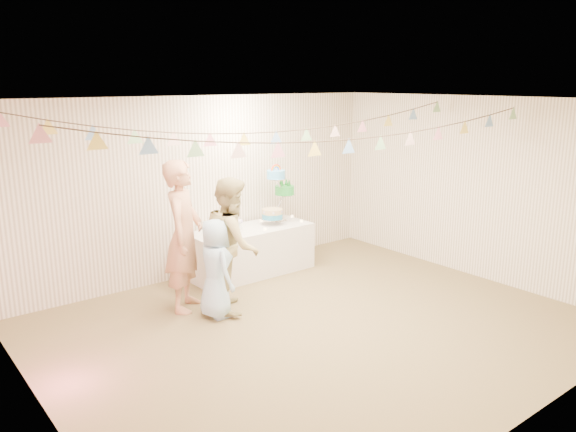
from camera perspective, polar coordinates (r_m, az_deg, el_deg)
floor at (r=6.70m, az=2.96°, el=-11.14°), size 6.00×6.00×0.00m
ceiling at (r=6.09m, az=3.26°, el=11.67°), size 6.00×6.00×0.00m
back_wall at (r=8.27m, az=-8.43°, el=2.99°), size 6.00×6.00×0.00m
front_wall at (r=4.77m, az=23.45°, el=-5.93°), size 6.00×6.00×0.00m
left_wall at (r=4.91m, az=-24.34°, el=-5.49°), size 5.00×5.00×0.00m
right_wall at (r=8.52m, az=18.45°, el=2.74°), size 5.00×5.00×0.00m
table at (r=8.35m, az=-3.77°, el=-3.53°), size 1.85×0.74×0.69m
cake_stand at (r=8.50m, az=-0.99°, el=2.52°), size 0.75×0.44×0.84m
cake_bottom at (r=8.44m, az=-1.55°, el=0.12°), size 0.31×0.31×0.15m
cake_middle at (r=8.69m, az=-0.41°, el=2.35°), size 0.27×0.27×0.22m
cake_top_tier at (r=8.41m, az=-1.20°, el=3.83°), size 0.25×0.25×0.19m
platter at (r=7.89m, az=-7.07°, el=-1.50°), size 0.34×0.34×0.02m
posy at (r=8.17m, az=-4.98°, el=-0.45°), size 0.13×0.13×0.15m
person_adult_a at (r=7.01m, az=-10.53°, el=-2.01°), size 0.80×0.81×1.89m
person_adult_b at (r=6.97m, az=-5.66°, el=-2.85°), size 0.97×1.03×1.68m
person_child at (r=6.81m, az=-7.37°, el=-5.29°), size 0.42×0.62×1.22m
bunting_back at (r=6.96m, az=-2.86°, el=9.86°), size 5.60×1.10×0.40m
bunting_front at (r=5.96m, az=4.51°, el=8.91°), size 5.60×0.90×0.36m
tealight_0 at (r=7.72m, az=-8.07°, el=-2.28°), size 0.04×0.04×0.03m
tealight_1 at (r=8.21m, az=-6.53°, el=-1.26°), size 0.04×0.04×0.03m
tealight_2 at (r=8.13m, az=-2.35°, el=-1.33°), size 0.04×0.04×0.03m
tealight_3 at (r=8.62m, az=-2.72°, el=-0.47°), size 0.04×0.04×0.03m
tealight_4 at (r=8.59m, az=1.38°, el=-0.51°), size 0.04×0.04×0.03m
tealight_5 at (r=8.89m, az=0.42°, el=-0.02°), size 0.04×0.04×0.03m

